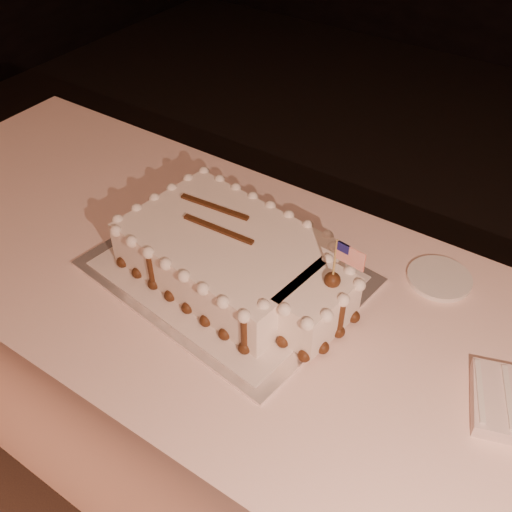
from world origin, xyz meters
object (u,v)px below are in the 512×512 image
Objects in this scene: banquet_table at (286,411)px; sheet_cake at (236,259)px; cake_board at (227,272)px; side_plate at (439,278)px.

sheet_cake is at bearing 174.79° from banquet_table.
side_plate is at bearing 38.60° from cake_board.
banquet_table is 16.79× the size of side_plate.
sheet_cake reaches higher than banquet_table.
side_plate is (0.22, 0.27, 0.38)m from banquet_table.
cake_board is at bearing 174.49° from banquet_table.
sheet_cake is (-0.15, 0.01, 0.44)m from banquet_table.
side_plate is at bearing 50.01° from banquet_table.
side_plate is at bearing 33.72° from sheet_cake.
side_plate is (0.38, 0.25, -0.06)m from sheet_cake.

